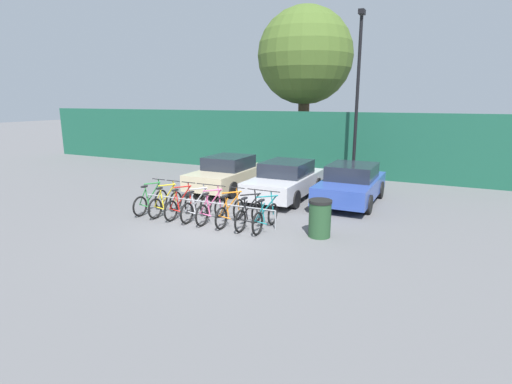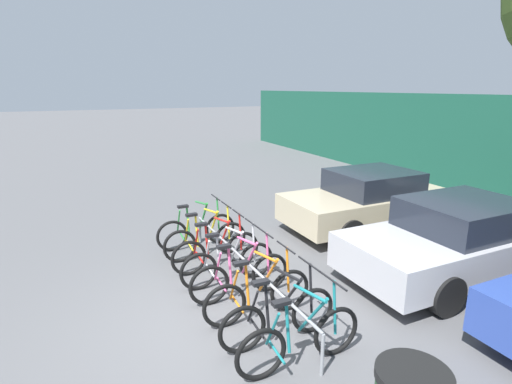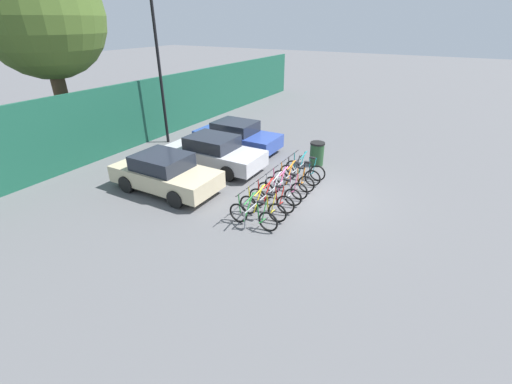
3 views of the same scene
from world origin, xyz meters
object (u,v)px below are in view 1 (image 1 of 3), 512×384
object	(u,v)px
bicycle_yellow	(166,203)
bicycle_black	(249,215)
trash_bin	(320,218)
bicycle_pink	(211,210)
bicycle_teal	(265,217)
bicycle_orange	(230,212)
bicycle_red	(181,205)
tree_behind_hoarding	(305,57)
bicycle_green	(151,201)
bike_rack	(207,204)
lamp_post	(358,91)
car_blue	(351,184)
bicycle_silver	(197,208)
car_beige	(228,173)
car_silver	(286,180)

from	to	relation	value
bicycle_yellow	bicycle_black	distance (m)	3.02
trash_bin	bicycle_pink	bearing A→B (deg)	-178.19
bicycle_teal	bicycle_orange	bearing A→B (deg)	-179.77
bicycle_yellow	bicycle_black	bearing A→B (deg)	-3.07
bicycle_teal	trash_bin	size ratio (longest dim) A/B	1.66
bicycle_red	tree_behind_hoarding	world-z (taller)	tree_behind_hoarding
bicycle_green	bicycle_teal	bearing A→B (deg)	1.90
bike_rack	lamp_post	world-z (taller)	lamp_post
bicycle_black	tree_behind_hoarding	xyz separation A→B (m)	(-2.13, 10.77, 5.45)
bicycle_teal	bicycle_pink	bearing A→B (deg)	-179.77
bicycle_green	lamp_post	size ratio (longest dim) A/B	0.23
bike_rack	car_blue	size ratio (longest dim) A/B	1.14
bicycle_orange	trash_bin	distance (m)	2.74
bicycle_red	bicycle_green	bearing A→B (deg)	-179.22
bicycle_teal	lamp_post	world-z (taller)	lamp_post
bicycle_silver	bicycle_teal	world-z (taller)	same
bicycle_green	trash_bin	world-z (taller)	bicycle_green
bike_rack	bicycle_orange	world-z (taller)	bicycle_orange
bicycle_yellow	tree_behind_hoarding	distance (m)	12.11
bicycle_orange	tree_behind_hoarding	size ratio (longest dim) A/B	0.20
bicycle_orange	car_beige	distance (m)	4.75
bicycle_yellow	bicycle_orange	size ratio (longest dim) A/B	1.00
car_silver	tree_behind_hoarding	size ratio (longest dim) A/B	0.51
bicycle_red	bicycle_black	world-z (taller)	same
bicycle_red	lamp_post	size ratio (longest dim) A/B	0.23
car_beige	tree_behind_hoarding	xyz separation A→B (m)	(0.89, 6.69, 5.14)
bicycle_silver	bicycle_orange	xyz separation A→B (m)	(1.19, 0.00, 0.00)
bicycle_yellow	trash_bin	xyz separation A→B (m)	(5.13, 0.11, 0.14)
car_beige	bicycle_orange	bearing A→B (deg)	-59.56
bicycle_yellow	bike_rack	bearing A→B (deg)	2.69
bike_rack	lamp_post	bearing A→B (deg)	70.22
bicycle_yellow	bicycle_teal	distance (m)	3.55
bicycle_yellow	trash_bin	world-z (taller)	bicycle_yellow
bicycle_orange	lamp_post	distance (m)	8.97
car_silver	car_blue	distance (m)	2.42
tree_behind_hoarding	bicycle_green	bearing A→B (deg)	-97.89
bicycle_red	bicycle_black	size ratio (longest dim) A/B	1.00
bicycle_green	car_blue	xyz separation A→B (m)	(5.66, 4.17, 0.31)
bicycle_yellow	car_beige	world-z (taller)	car_beige
bicycle_silver	car_blue	size ratio (longest dim) A/B	0.41
bicycle_red	trash_bin	bearing A→B (deg)	2.14
bicycle_red	bicycle_teal	size ratio (longest dim) A/B	1.00
bicycle_red	bicycle_teal	xyz separation A→B (m)	(2.94, 0.00, 0.00)
bicycle_yellow	lamp_post	xyz separation A→B (m)	(4.29, 7.97, 3.64)
bicycle_red	trash_bin	world-z (taller)	bicycle_red
bicycle_silver	car_silver	xyz separation A→B (m)	(1.46, 3.79, 0.31)
lamp_post	bicycle_orange	bearing A→B (deg)	-103.35
bicycle_red	bicycle_black	distance (m)	2.41
bike_rack	bicycle_teal	xyz separation A→B (m)	(2.08, -0.15, -0.12)
car_silver	trash_bin	distance (m)	4.44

